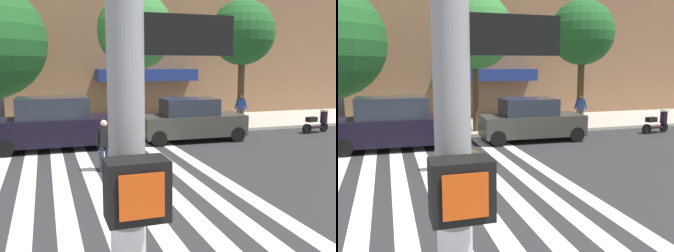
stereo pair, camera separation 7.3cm
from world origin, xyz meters
The scene contains 12 objects.
ground_plane centered at (0.00, 7.43, 0.00)m, with size 160.00×160.00×0.00m, color #2B2B2D.
sidewalk_far centered at (0.00, 17.86, 0.07)m, with size 80.00×6.00×0.15m, color #B4AD9F.
crosswalk_stripes centered at (0.51, 7.43, 0.00)m, with size 6.75×14.26×0.01m.
traffic_light_pole centered at (-0.77, -0.36, 3.52)m, with size 0.74×0.46×5.80m.
parked_car_behind_first centered at (-0.74, 13.41, 1.00)m, with size 4.87×2.01×2.08m.
parked_car_third_in_line centered at (4.99, 13.41, 0.90)m, with size 4.57×2.02×1.89m.
parked_scooter centered at (11.58, 13.35, 0.48)m, with size 1.63×0.54×1.11m.
street_tree_middle centered at (3.04, 15.77, 4.89)m, with size 3.60×3.60×6.56m.
street_tree_further centered at (8.76, 15.92, 4.96)m, with size 3.35×3.35×6.53m.
pedestrian_dog_walker centered at (0.55, 9.60, 0.93)m, with size 0.69×0.36×1.64m.
dog_on_leash centered at (1.49, 9.89, 0.44)m, with size 0.53×1.08×0.65m.
pedestrian_bystander centered at (8.75, 15.82, 1.08)m, with size 0.67×0.40×1.64m.
Camera 2 is at (-1.09, -2.13, 3.30)m, focal length 40.68 mm.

